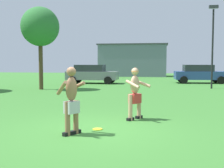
{
  "coord_description": "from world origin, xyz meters",
  "views": [
    {
      "loc": [
        1.59,
        -7.21,
        1.79
      ],
      "look_at": [
        0.19,
        1.46,
        1.12
      ],
      "focal_mm": 45.78,
      "sensor_mm": 36.0,
      "label": 1
    }
  ],
  "objects_px": {
    "player_in_gray": "(71,99)",
    "tree_left_field": "(40,27)",
    "car_blue_mid_lot": "(200,74)",
    "player_with_cap": "(135,91)",
    "car_gray_near_post": "(92,74)",
    "lamp_post": "(213,38)",
    "frisbee": "(97,129)"
  },
  "relations": [
    {
      "from": "player_with_cap",
      "to": "tree_left_field",
      "type": "relative_size",
      "value": 0.3
    },
    {
      "from": "frisbee",
      "to": "player_in_gray",
      "type": "bearing_deg",
      "value": -130.52
    },
    {
      "from": "player_in_gray",
      "to": "car_gray_near_post",
      "type": "bearing_deg",
      "value": 101.5
    },
    {
      "from": "frisbee",
      "to": "tree_left_field",
      "type": "relative_size",
      "value": 0.05
    },
    {
      "from": "player_with_cap",
      "to": "player_in_gray",
      "type": "distance_m",
      "value": 2.53
    },
    {
      "from": "frisbee",
      "to": "lamp_post",
      "type": "height_order",
      "value": "lamp_post"
    },
    {
      "from": "car_blue_mid_lot",
      "to": "tree_left_field",
      "type": "height_order",
      "value": "tree_left_field"
    },
    {
      "from": "player_in_gray",
      "to": "tree_left_field",
      "type": "distance_m",
      "value": 12.82
    },
    {
      "from": "car_blue_mid_lot",
      "to": "lamp_post",
      "type": "xyz_separation_m",
      "value": [
        0.07,
        -5.23,
        2.61
      ]
    },
    {
      "from": "player_with_cap",
      "to": "car_blue_mid_lot",
      "type": "xyz_separation_m",
      "value": [
        4.25,
        16.57,
        -0.06
      ]
    },
    {
      "from": "player_in_gray",
      "to": "tree_left_field",
      "type": "height_order",
      "value": "tree_left_field"
    },
    {
      "from": "player_in_gray",
      "to": "frisbee",
      "type": "relative_size",
      "value": 6.38
    },
    {
      "from": "car_gray_near_post",
      "to": "lamp_post",
      "type": "relative_size",
      "value": 0.77
    },
    {
      "from": "car_gray_near_post",
      "to": "frisbee",
      "type": "bearing_deg",
      "value": -76.34
    },
    {
      "from": "player_with_cap",
      "to": "player_in_gray",
      "type": "relative_size",
      "value": 0.97
    },
    {
      "from": "lamp_post",
      "to": "tree_left_field",
      "type": "bearing_deg",
      "value": -168.26
    },
    {
      "from": "frisbee",
      "to": "tree_left_field",
      "type": "distance_m",
      "value": 12.78
    },
    {
      "from": "lamp_post",
      "to": "player_in_gray",
      "type": "bearing_deg",
      "value": -113.03
    },
    {
      "from": "player_with_cap",
      "to": "car_gray_near_post",
      "type": "bearing_deg",
      "value": 108.09
    },
    {
      "from": "player_in_gray",
      "to": "car_gray_near_post",
      "type": "xyz_separation_m",
      "value": [
        -3.45,
        16.96,
        -0.06
      ]
    },
    {
      "from": "car_blue_mid_lot",
      "to": "frisbee",
      "type": "bearing_deg",
      "value": -105.84
    },
    {
      "from": "tree_left_field",
      "to": "lamp_post",
      "type": "bearing_deg",
      "value": 11.74
    },
    {
      "from": "frisbee",
      "to": "car_gray_near_post",
      "type": "xyz_separation_m",
      "value": [
        -3.97,
        16.35,
        0.81
      ]
    },
    {
      "from": "frisbee",
      "to": "car_blue_mid_lot",
      "type": "bearing_deg",
      "value": 74.16
    },
    {
      "from": "car_blue_mid_lot",
      "to": "tree_left_field",
      "type": "relative_size",
      "value": 0.82
    },
    {
      "from": "player_with_cap",
      "to": "player_in_gray",
      "type": "xyz_separation_m",
      "value": [
        -1.4,
        -2.11,
        -0.01
      ]
    },
    {
      "from": "car_blue_mid_lot",
      "to": "lamp_post",
      "type": "distance_m",
      "value": 5.84
    },
    {
      "from": "frisbee",
      "to": "car_gray_near_post",
      "type": "height_order",
      "value": "car_gray_near_post"
    },
    {
      "from": "car_blue_mid_lot",
      "to": "lamp_post",
      "type": "relative_size",
      "value": 0.79
    },
    {
      "from": "player_in_gray",
      "to": "tree_left_field",
      "type": "xyz_separation_m",
      "value": [
        -5.52,
        11.12,
        3.2
      ]
    },
    {
      "from": "lamp_post",
      "to": "car_blue_mid_lot",
      "type": "bearing_deg",
      "value": 90.76
    },
    {
      "from": "player_in_gray",
      "to": "frisbee",
      "type": "xyz_separation_m",
      "value": [
        0.52,
        0.61,
        -0.87
      ]
    }
  ]
}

